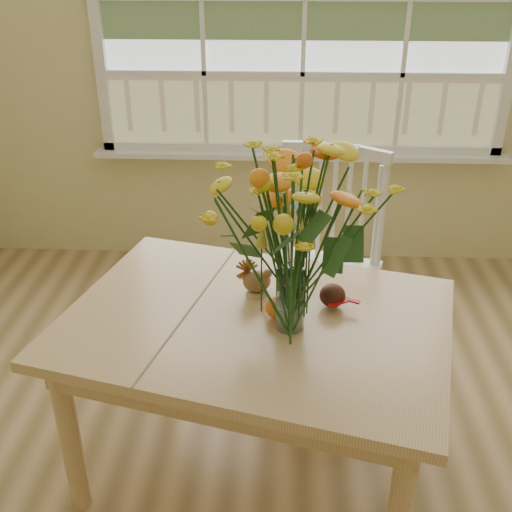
{
  "coord_description": "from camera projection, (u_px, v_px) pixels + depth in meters",
  "views": [
    {
      "loc": [
        -0.1,
        -1.21,
        1.79
      ],
      "look_at": [
        -0.18,
        0.5,
        0.9
      ],
      "focal_mm": 42.0,
      "sensor_mm": 36.0,
      "label": 1
    }
  ],
  "objects": [
    {
      "name": "wall_back",
      "position": [
        304.0,
        35.0,
        3.26
      ],
      "size": [
        4.0,
        0.02,
        2.7
      ],
      "primitive_type": "cube",
      "color": "beige",
      "rests_on": "floor"
    },
    {
      "name": "window",
      "position": [
        305.0,
        0.0,
        3.15
      ],
      "size": [
        2.42,
        0.12,
        1.74
      ],
      "color": "silver",
      "rests_on": "wall_back"
    },
    {
      "name": "dining_table",
      "position": [
        256.0,
        339.0,
        2.06
      ],
      "size": [
        1.45,
        1.19,
        0.68
      ],
      "rotation": [
        0.0,
        0.0,
        -0.25
      ],
      "color": "tan",
      "rests_on": "floor"
    },
    {
      "name": "windsor_chair",
      "position": [
        325.0,
        255.0,
        2.66
      ],
      "size": [
        0.59,
        0.57,
        1.02
      ],
      "rotation": [
        0.0,
        0.0,
        -0.31
      ],
      "color": "white",
      "rests_on": "floor"
    },
    {
      "name": "flower_vase",
      "position": [
        292.0,
        239.0,
        1.81
      ],
      "size": [
        0.45,
        0.45,
        0.53
      ],
      "color": "white",
      "rests_on": "dining_table"
    },
    {
      "name": "pumpkin",
      "position": [
        279.0,
        309.0,
        1.99
      ],
      "size": [
        0.09,
        0.09,
        0.07
      ],
      "primitive_type": "ellipsoid",
      "color": "#CF5718",
      "rests_on": "dining_table"
    },
    {
      "name": "turkey_figurine",
      "position": [
        257.0,
        281.0,
        2.12
      ],
      "size": [
        0.11,
        0.09,
        0.13
      ],
      "rotation": [
        0.0,
        0.0,
        0.14
      ],
      "color": "#CCB78C",
      "rests_on": "dining_table"
    },
    {
      "name": "dark_gourd",
      "position": [
        332.0,
        297.0,
        2.05
      ],
      "size": [
        0.13,
        0.09,
        0.08
      ],
      "color": "#38160F",
      "rests_on": "dining_table"
    }
  ]
}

